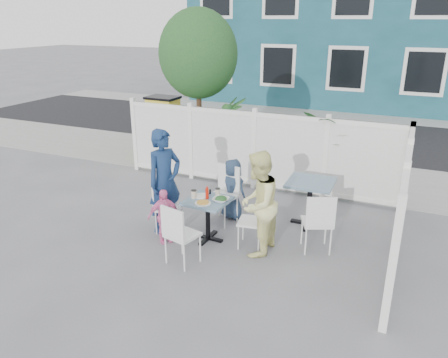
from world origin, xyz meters
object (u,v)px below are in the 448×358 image
at_px(chair_left, 164,203).
at_px(man, 165,181).
at_px(spare_table, 310,191).
at_px(boy, 233,189).
at_px(toddler, 164,216).
at_px(chair_near, 178,231).
at_px(woman, 258,204).
at_px(chair_back, 225,190).
at_px(chair_right, 256,217).
at_px(utility_cabinet, 164,125).
at_px(main_table, 208,209).

relative_size(chair_left, man, 0.50).
relative_size(spare_table, boy, 0.74).
height_order(boy, toddler, boy).
bearing_deg(chair_left, chair_near, 35.26).
distance_m(woman, boy, 1.31).
height_order(chair_left, chair_near, chair_near).
distance_m(chair_back, man, 1.07).
xyz_separation_m(chair_left, woman, (1.64, -0.06, 0.29)).
bearing_deg(chair_left, man, 178.68).
bearing_deg(chair_near, chair_right, 63.53).
xyz_separation_m(chair_back, chair_near, (-0.01, -1.61, -0.04)).
relative_size(chair_back, boy, 0.92).
xyz_separation_m(chair_back, boy, (0.07, 0.17, -0.04)).
relative_size(utility_cabinet, main_table, 2.02).
bearing_deg(toddler, man, 66.07).
xyz_separation_m(chair_right, chair_near, (-0.82, -0.95, 0.04)).
relative_size(boy, toddler, 1.22).
xyz_separation_m(chair_left, toddler, (0.19, -0.33, -0.06)).
bearing_deg(chair_back, utility_cabinet, -33.07).
bearing_deg(toddler, woman, -39.94).
distance_m(main_table, spare_table, 1.79).
distance_m(man, toddler, 0.60).
distance_m(chair_near, toddler, 0.77).
bearing_deg(woman, boy, -138.28).
xyz_separation_m(utility_cabinet, chair_right, (4.01, -3.94, -0.19)).
bearing_deg(boy, toddler, 80.14).
height_order(utility_cabinet, spare_table, utility_cabinet).
relative_size(utility_cabinet, boy, 1.28).
xyz_separation_m(main_table, chair_left, (-0.79, -0.01, -0.03)).
height_order(utility_cabinet, chair_right, utility_cabinet).
distance_m(chair_right, boy, 1.11).
distance_m(man, woman, 1.65).
bearing_deg(chair_right, chair_back, 41.78).
height_order(main_table, man, man).
height_order(main_table, spare_table, spare_table).
xyz_separation_m(man, toddler, (0.19, -0.39, -0.42)).
height_order(main_table, boy, boy).
xyz_separation_m(main_table, spare_table, (1.35, 1.17, 0.09)).
bearing_deg(boy, man, 63.53).
height_order(utility_cabinet, toddler, utility_cabinet).
xyz_separation_m(main_table, woman, (0.85, -0.08, 0.27)).
bearing_deg(chair_back, main_table, 104.96).
distance_m(chair_right, chair_near, 1.25).
bearing_deg(chair_back, chair_near, 102.35).
bearing_deg(main_table, woman, -5.31).
bearing_deg(chair_near, woman, 55.63).
distance_m(chair_right, toddler, 1.44).
bearing_deg(chair_near, spare_table, 69.89).
distance_m(chair_back, woman, 1.23).
distance_m(utility_cabinet, chair_near, 5.84).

